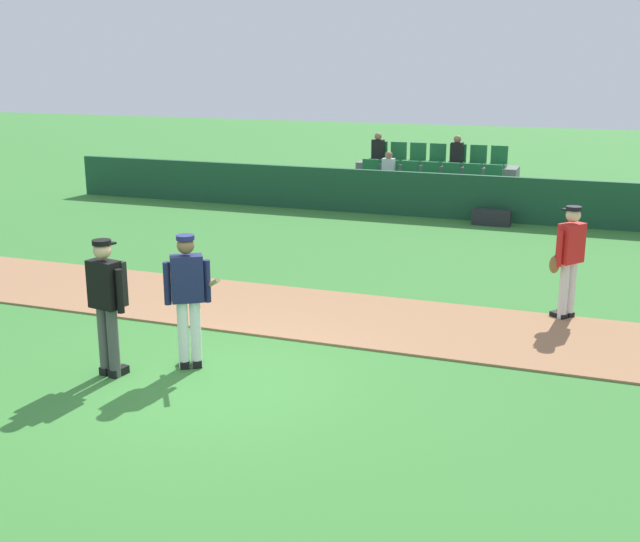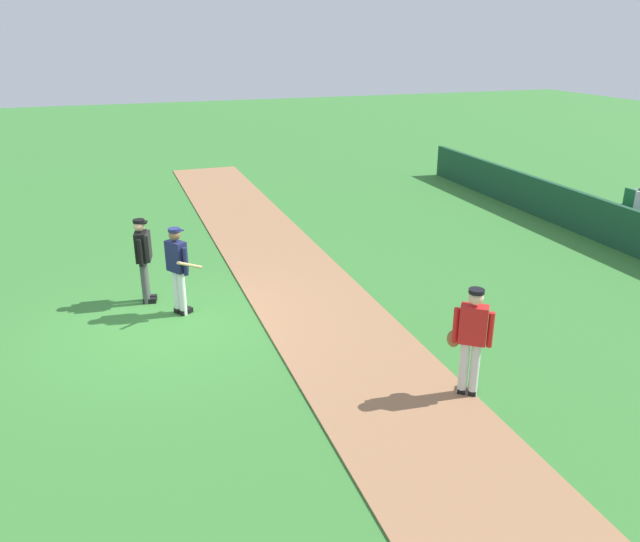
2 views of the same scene
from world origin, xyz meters
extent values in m
plane|color=#387A33|center=(0.00, 0.00, 0.00)|extent=(80.00, 80.00, 0.00)
cube|color=#9E704C|center=(0.00, 2.91, 0.01)|extent=(28.00, 2.47, 0.03)
cube|color=#19472D|center=(0.00, 11.35, 0.56)|extent=(20.00, 0.16, 1.12)
cube|color=slate|center=(0.00, 12.80, 0.15)|extent=(4.45, 2.10, 0.30)
cube|color=slate|center=(0.00, 12.37, 0.50)|extent=(4.35, 0.85, 0.40)
cube|color=#1E6B38|center=(-1.65, 12.27, 0.75)|extent=(0.44, 0.40, 0.08)
cube|color=#1E6B38|center=(-1.65, 12.49, 1.00)|extent=(0.44, 0.08, 0.50)
cube|color=#1E6B38|center=(-1.10, 12.27, 0.75)|extent=(0.44, 0.40, 0.08)
cube|color=#1E6B38|center=(-1.10, 12.49, 1.00)|extent=(0.44, 0.08, 0.50)
cube|color=silver|center=(-1.10, 12.32, 1.05)|extent=(0.32, 0.22, 0.52)
sphere|color=#9E7051|center=(-1.10, 12.32, 1.40)|extent=(0.20, 0.20, 0.20)
cube|color=#1E6B38|center=(-0.55, 12.27, 0.75)|extent=(0.44, 0.40, 0.08)
cube|color=#1E6B38|center=(-0.55, 12.49, 1.00)|extent=(0.44, 0.08, 0.50)
cube|color=#1E6B38|center=(0.00, 12.27, 0.75)|extent=(0.44, 0.40, 0.08)
cube|color=#1E6B38|center=(0.00, 12.49, 1.00)|extent=(0.44, 0.08, 0.50)
cube|color=#1E6B38|center=(0.55, 12.27, 0.75)|extent=(0.44, 0.40, 0.08)
cube|color=#1E6B38|center=(0.55, 12.49, 1.00)|extent=(0.44, 0.08, 0.50)
cube|color=#1E6B38|center=(1.10, 12.27, 0.75)|extent=(0.44, 0.40, 0.08)
cube|color=#1E6B38|center=(1.10, 12.49, 1.00)|extent=(0.44, 0.08, 0.50)
cube|color=#1E6B38|center=(1.65, 12.27, 0.75)|extent=(0.44, 0.40, 0.08)
cube|color=#1E6B38|center=(1.65, 12.49, 1.00)|extent=(0.44, 0.08, 0.50)
cube|color=slate|center=(0.00, 13.22, 0.90)|extent=(4.35, 0.85, 0.40)
cube|color=#1E6B38|center=(-1.65, 13.12, 1.15)|extent=(0.44, 0.40, 0.08)
cube|color=#1E6B38|center=(-1.65, 13.34, 1.40)|extent=(0.44, 0.08, 0.50)
cube|color=black|center=(-1.65, 13.17, 1.45)|extent=(0.32, 0.22, 0.52)
sphere|color=#9E7051|center=(-1.65, 13.17, 1.80)|extent=(0.20, 0.20, 0.20)
cube|color=#1E6B38|center=(-1.10, 13.12, 1.15)|extent=(0.44, 0.40, 0.08)
cube|color=#1E6B38|center=(-1.10, 13.34, 1.40)|extent=(0.44, 0.08, 0.50)
cube|color=#1E6B38|center=(-0.55, 13.12, 1.15)|extent=(0.44, 0.40, 0.08)
cube|color=#1E6B38|center=(-0.55, 13.34, 1.40)|extent=(0.44, 0.08, 0.50)
cube|color=#1E6B38|center=(0.00, 13.12, 1.15)|extent=(0.44, 0.40, 0.08)
cube|color=#1E6B38|center=(0.00, 13.34, 1.40)|extent=(0.44, 0.08, 0.50)
cube|color=#1E6B38|center=(0.55, 13.12, 1.15)|extent=(0.44, 0.40, 0.08)
cube|color=#1E6B38|center=(0.55, 13.34, 1.40)|extent=(0.44, 0.08, 0.50)
cube|color=black|center=(0.55, 13.17, 1.45)|extent=(0.32, 0.22, 0.52)
sphere|color=#9E7051|center=(0.55, 13.17, 1.80)|extent=(0.20, 0.20, 0.20)
cube|color=#1E6B38|center=(1.10, 13.12, 1.15)|extent=(0.44, 0.40, 0.08)
cube|color=#1E6B38|center=(1.10, 13.34, 1.40)|extent=(0.44, 0.08, 0.50)
cube|color=#1E6B38|center=(1.65, 13.12, 1.15)|extent=(0.44, 0.40, 0.08)
cube|color=#1E6B38|center=(1.65, 13.34, 1.40)|extent=(0.44, 0.08, 0.50)
cylinder|color=white|center=(-0.43, 0.23, 0.45)|extent=(0.14, 0.14, 0.90)
cylinder|color=white|center=(-0.30, 0.32, 0.45)|extent=(0.14, 0.14, 0.90)
cube|color=black|center=(-0.46, 0.28, 0.05)|extent=(0.24, 0.28, 0.10)
cube|color=black|center=(-0.33, 0.37, 0.05)|extent=(0.24, 0.28, 0.10)
cube|color=#191E47|center=(-0.36, 0.28, 1.20)|extent=(0.45, 0.40, 0.60)
cylinder|color=#191E47|center=(-0.57, 0.14, 1.15)|extent=(0.09, 0.09, 0.55)
cylinder|color=#191E47|center=(-0.16, 0.42, 1.15)|extent=(0.09, 0.09, 0.55)
sphere|color=brown|center=(-0.36, 0.28, 1.63)|extent=(0.22, 0.22, 0.22)
cylinder|color=#191E4C|center=(-0.36, 0.28, 1.73)|extent=(0.23, 0.23, 0.06)
cube|color=#191E4C|center=(-0.42, 0.36, 1.70)|extent=(0.22, 0.20, 0.02)
cylinder|color=tan|center=(-0.21, 0.50, 1.05)|extent=(0.65, 0.55, 0.41)
cylinder|color=#4C4C4C|center=(-1.26, -0.30, 0.45)|extent=(0.14, 0.14, 0.90)
cylinder|color=#4C4C4C|center=(-1.10, -0.33, 0.45)|extent=(0.14, 0.14, 0.90)
cube|color=black|center=(-1.25, -0.24, 0.05)|extent=(0.17, 0.28, 0.10)
cube|color=black|center=(-1.09, -0.27, 0.05)|extent=(0.17, 0.28, 0.10)
cube|color=black|center=(-1.18, -0.31, 1.20)|extent=(0.43, 0.29, 0.60)
cylinder|color=black|center=(-1.43, -0.27, 1.15)|extent=(0.09, 0.09, 0.55)
cylinder|color=black|center=(-0.93, -0.36, 1.15)|extent=(0.09, 0.09, 0.55)
sphere|color=tan|center=(-1.18, -0.31, 1.63)|extent=(0.22, 0.22, 0.22)
cylinder|color=black|center=(-1.18, -0.31, 1.73)|extent=(0.23, 0.23, 0.06)
cube|color=black|center=(-1.16, -0.21, 1.70)|extent=(0.20, 0.15, 0.02)
cube|color=black|center=(-1.16, -0.18, 1.20)|extent=(0.45, 0.16, 0.56)
cylinder|color=silver|center=(4.01, 3.98, 0.45)|extent=(0.14, 0.14, 0.90)
cylinder|color=silver|center=(4.10, 4.11, 0.45)|extent=(0.14, 0.14, 0.90)
cube|color=black|center=(3.96, 4.02, 0.05)|extent=(0.28, 0.25, 0.10)
cube|color=black|center=(4.05, 4.15, 0.05)|extent=(0.28, 0.25, 0.10)
cube|color=red|center=(4.05, 4.05, 1.20)|extent=(0.41, 0.45, 0.60)
cylinder|color=red|center=(3.90, 3.84, 1.15)|extent=(0.09, 0.09, 0.55)
cylinder|color=red|center=(4.20, 4.25, 1.15)|extent=(0.09, 0.09, 0.55)
sphere|color=beige|center=(4.05, 4.05, 1.63)|extent=(0.22, 0.22, 0.22)
cylinder|color=black|center=(4.05, 4.05, 1.73)|extent=(0.23, 0.23, 0.06)
cube|color=black|center=(3.97, 4.10, 1.70)|extent=(0.20, 0.22, 0.02)
ellipsoid|color=brown|center=(3.85, 3.86, 0.90)|extent=(0.22, 0.23, 0.28)
cube|color=#232328|center=(1.89, 10.90, 0.18)|extent=(0.90, 0.36, 0.36)
camera|label=1|loc=(4.59, -8.24, 3.89)|focal=44.92mm
camera|label=2|loc=(11.13, -0.77, 5.23)|focal=35.04mm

